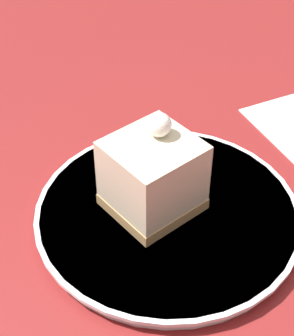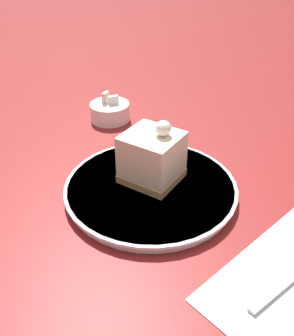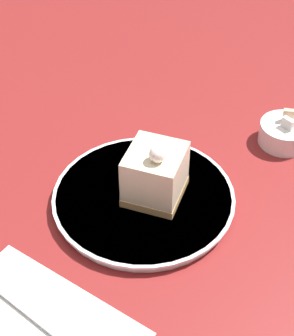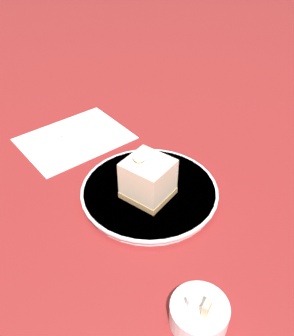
# 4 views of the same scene
# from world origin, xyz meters

# --- Properties ---
(ground_plane) EXTENTS (4.00, 4.00, 0.00)m
(ground_plane) POSITION_xyz_m (0.00, 0.00, 0.00)
(ground_plane) COLOR maroon
(plate) EXTENTS (0.26, 0.26, 0.02)m
(plate) POSITION_xyz_m (-0.01, -0.02, 0.01)
(plate) COLOR white
(plate) RESTS_ON ground_plane
(cake_slice) EXTENTS (0.09, 0.09, 0.10)m
(cake_slice) POSITION_xyz_m (-0.02, -0.01, 0.06)
(cake_slice) COLOR #AD8451
(cake_slice) RESTS_ON plate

